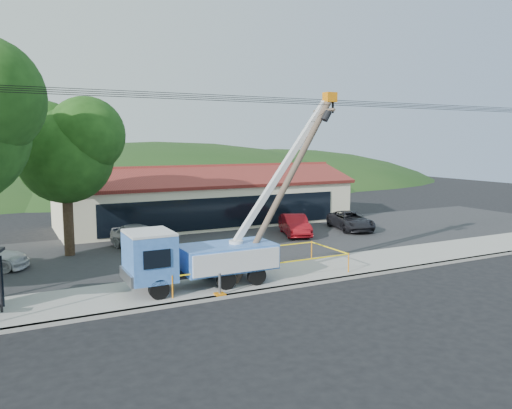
{
  "coord_description": "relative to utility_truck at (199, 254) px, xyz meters",
  "views": [
    {
      "loc": [
        -10.23,
        -16.38,
        6.53
      ],
      "look_at": [
        0.74,
        5.0,
        3.45
      ],
      "focal_mm": 35.0,
      "sensor_mm": 36.0,
      "label": 1
    }
  ],
  "objects": [
    {
      "name": "ground",
      "position": [
        2.71,
        -3.79,
        -1.59
      ],
      "size": [
        120.0,
        120.0,
        0.0
      ],
      "primitive_type": "plane",
      "color": "black",
      "rests_on": "ground"
    },
    {
      "name": "curb",
      "position": [
        2.71,
        -1.69,
        -1.52
      ],
      "size": [
        60.0,
        0.25,
        0.15
      ],
      "primitive_type": "cube",
      "color": "#A49F99",
      "rests_on": "ground"
    },
    {
      "name": "sidewalk",
      "position": [
        2.71,
        0.21,
        -1.52
      ],
      "size": [
        60.0,
        4.0,
        0.15
      ],
      "primitive_type": "cube",
      "color": "#A49F99",
      "rests_on": "ground"
    },
    {
      "name": "parking_lot",
      "position": [
        2.71,
        8.21,
        -1.54
      ],
      "size": [
        60.0,
        12.0,
        0.1
      ],
      "primitive_type": "cube",
      "color": "#28282B",
      "rests_on": "ground"
    },
    {
      "name": "strip_mall",
      "position": [
        6.71,
        16.19,
        0.29
      ],
      "size": [
        22.5,
        8.53,
        4.67
      ],
      "color": "beige",
      "rests_on": "ground"
    },
    {
      "name": "tree_lot",
      "position": [
        -4.29,
        9.21,
        4.62
      ],
      "size": [
        6.3,
        5.6,
        8.94
      ],
      "color": "#332316",
      "rests_on": "ground"
    },
    {
      "name": "hill_center",
      "position": [
        12.71,
        51.21,
        -1.59
      ],
      "size": [
        89.6,
        64.0,
        32.0
      ],
      "primitive_type": "ellipsoid",
      "color": "#1C3C16",
      "rests_on": "ground"
    },
    {
      "name": "hill_east",
      "position": [
        32.71,
        51.21,
        -1.59
      ],
      "size": [
        72.8,
        52.0,
        26.0
      ],
      "primitive_type": "ellipsoid",
      "color": "#1C3C16",
      "rests_on": "ground"
    },
    {
      "name": "utility_truck",
      "position": [
        0.0,
        0.0,
        0.0
      ],
      "size": [
        10.2,
        3.57,
        8.68
      ],
      "color": "black",
      "rests_on": "ground"
    },
    {
      "name": "leaning_pole",
      "position": [
        4.42,
        -0.26,
        3.19
      ],
      "size": [
        5.32,
        1.65,
        8.59
      ],
      "color": "brown",
      "rests_on": "ground"
    },
    {
      "name": "caution_tape",
      "position": [
        2.89,
        0.52,
        -0.74
      ],
      "size": [
        8.96,
        3.31,
        0.96
      ],
      "color": "orange",
      "rests_on": "ground"
    },
    {
      "name": "car_silver",
      "position": [
        -0.4,
        8.87,
        -1.59
      ],
      "size": [
        3.1,
        4.84,
        1.53
      ],
      "primitive_type": "imported",
      "rotation": [
        0.0,
        0.0,
        0.31
      ],
      "color": "#9DA0A4",
      "rests_on": "ground"
    },
    {
      "name": "car_red",
      "position": [
        10.18,
        8.52,
        -1.59
      ],
      "size": [
        2.8,
        4.55,
        1.41
      ],
      "primitive_type": "imported",
      "rotation": [
        0.0,
        0.0,
        -0.33
      ],
      "color": "maroon",
      "rests_on": "ground"
    },
    {
      "name": "car_dark",
      "position": [
        14.93,
        8.51,
        -1.59
      ],
      "size": [
        3.31,
        5.16,
        1.32
      ],
      "primitive_type": "imported",
      "rotation": [
        0.0,
        0.0,
        -0.25
      ],
      "color": "black",
      "rests_on": "ground"
    }
  ]
}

